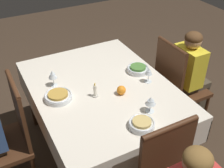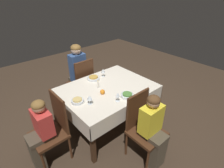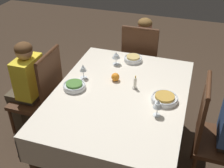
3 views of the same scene
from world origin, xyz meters
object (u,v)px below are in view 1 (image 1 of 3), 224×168
Objects in this scene: dining_table at (101,94)px; chair_north at (177,84)px; person_child_yellow at (191,75)px; chair_south at (8,135)px; wine_glass_north at (149,72)px; bowl_east at (142,124)px; bowl_south at (58,96)px; wine_glass_south at (53,75)px; orange_fruit at (121,90)px; wine_glass_east at (151,101)px; bowl_north at (138,69)px; candle_centerpiece at (95,92)px.

chair_north is at bearing 87.17° from dining_table.
person_child_yellow reaches higher than dining_table.
chair_south is 7.12× the size of wine_glass_north.
bowl_east is at bearing 124.81° from chair_north.
bowl_south is 1.46× the size of wine_glass_south.
person_child_yellow reaches higher than bowl_south.
orange_fruit is at bearing 171.25° from bowl_east.
orange_fruit is (0.17, 0.47, 0.01)m from bowl_south.
chair_north reaches higher than wine_glass_south.
person_child_yellow is 7.13× the size of wine_glass_south.
bowl_east is (0.54, -0.95, 0.19)m from person_child_yellow.
bowl_south is at bearing 87.77° from chair_south.
dining_table is 0.81m from chair_south.
dining_table is 0.44m from wine_glass_south.
bowl_east is (0.77, 0.38, -0.08)m from wine_glass_south.
wine_glass_north is (0.13, 0.76, 0.07)m from bowl_south.
dining_table is 0.53m from wine_glass_east.
dining_table is 0.42m from bowl_north.
person_child_yellow is 1.11m from candle_centerpiece.
orange_fruit is (-0.40, 0.06, 0.01)m from bowl_east.
chair_north reaches higher than orange_fruit.
wine_glass_east is 0.57m from bowl_north.
chair_south is at bearing 88.00° from chair_north.
chair_north is 0.76m from orange_fruit.
chair_north is 6.69× the size of wine_glass_south.
chair_south reaches higher than orange_fruit.
chair_south is at bearing -115.94° from wine_glass_east.
orange_fruit is (0.07, 0.20, -0.01)m from candle_centerpiece.
wine_glass_south is at bearing -140.75° from candle_centerpiece.
wine_glass_east reaches higher than bowl_north.
wine_glass_south is at bearing -113.67° from wine_glass_north.
bowl_south is 1.67× the size of candle_centerpiece.
wine_glass_south is 1.13× the size of wine_glass_east.
candle_centerpiece reaches higher than dining_table.
orange_fruit is (0.23, -0.30, 0.01)m from bowl_north.
orange_fruit is (0.37, 0.44, -0.07)m from wine_glass_south.
dining_table is 0.23m from orange_fruit.
bowl_south is at bearing -144.50° from bowl_east.
dining_table is 7.47× the size of bowl_north.
dining_table is 0.98m from person_child_yellow.
bowl_east is at bearing -51.96° from wine_glass_east.
chair_north is 5.46× the size of bowl_east.
chair_south is at bearing -101.88° from orange_fruit.
wine_glass_north is (0.09, -0.59, 0.27)m from person_child_yellow.
bowl_east is 1.30× the size of wine_glass_north.
orange_fruit is (0.05, -0.29, -0.06)m from wine_glass_north.
candle_centerpiece is at bearing 93.42° from person_child_yellow.
orange_fruit is at bearing -52.85° from bowl_north.
bowl_north is 0.38m from orange_fruit.
candle_centerpiece is at bearing -163.72° from bowl_east.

